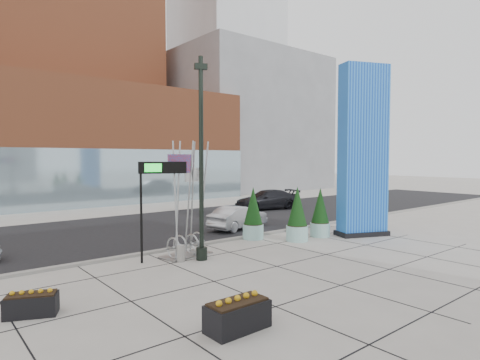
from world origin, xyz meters
TOP-DOWN VIEW (x-y plane):
  - ground at (0.00, 0.00)m, footprint 160.00×160.00m
  - street_asphalt at (0.00, 10.00)m, footprint 80.00×12.00m
  - curb_edge at (0.00, 4.00)m, footprint 80.00×0.30m
  - tower_podium at (1.00, 27.00)m, footprint 34.00×10.00m
  - tower_glass_front at (1.00, 22.20)m, footprint 34.00×0.60m
  - building_grey_parking at (26.00, 32.00)m, footprint 20.00×18.00m
  - building_pale_office at (36.00, 48.00)m, footprint 16.00×16.00m
  - blue_pylon at (8.99, 0.55)m, footprint 3.02×2.20m
  - lamp_post at (-0.69, 1.70)m, footprint 0.57×0.46m
  - public_art_sculpture at (-0.82, 2.70)m, footprint 2.31×1.37m
  - concrete_bollard at (-1.50, 2.00)m, footprint 0.34×0.34m
  - overhead_street_sign at (-2.14, 2.80)m, footprint 1.84×0.89m
  - round_planter_east at (7.00, 1.80)m, footprint 1.05×1.05m
  - round_planter_mid at (5.20, 1.80)m, footprint 1.11×1.11m
  - round_planter_west at (3.80, 3.60)m, footprint 1.08×1.08m
  - box_planter_north at (-7.50, -0.30)m, footprint 1.44×1.12m
  - box_planter_south at (-3.80, -4.50)m, footprint 1.59×0.81m
  - car_silver_mid at (5.02, 6.33)m, footprint 4.37×2.38m
  - car_dark_east at (12.49, 11.85)m, footprint 5.78×3.34m

SIDE VIEW (x-z plane):
  - ground at x=0.00m, z-range 0.00..0.00m
  - street_asphalt at x=0.00m, z-range 0.00..0.02m
  - curb_edge at x=0.00m, z-range 0.00..0.12m
  - box_planter_north at x=-7.50m, z-range -0.03..0.68m
  - concrete_bollard at x=-1.50m, z-range 0.00..0.66m
  - box_planter_south at x=-3.80m, z-range -0.04..0.83m
  - car_silver_mid at x=5.02m, z-range 0.00..1.37m
  - car_dark_east at x=12.49m, z-range 0.00..1.57m
  - round_planter_east at x=7.00m, z-range -0.07..2.56m
  - round_planter_west at x=3.80m, z-range -0.07..2.64m
  - public_art_sculpture at x=-0.82m, z-range -1.18..3.78m
  - round_planter_mid at x=5.20m, z-range -0.07..2.70m
  - tower_glass_front at x=1.00m, z-range 0.00..5.00m
  - lamp_post at x=-0.69m, z-range -0.75..7.56m
  - overhead_street_sign at x=-2.14m, z-range 1.46..5.52m
  - blue_pylon at x=8.99m, z-range -0.16..9.04m
  - tower_podium at x=1.00m, z-range 0.00..11.00m
  - building_grey_parking at x=26.00m, z-range 0.00..18.00m
  - building_pale_office at x=36.00m, z-range 0.00..55.00m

